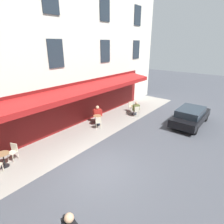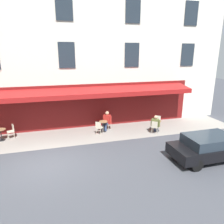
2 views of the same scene
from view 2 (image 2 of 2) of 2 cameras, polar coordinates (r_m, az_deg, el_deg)
The scene contains 14 objects.
ground_plane at distance 11.29m, azimuth -17.50°, elevation -13.39°, with size 70.00×70.00×0.00m, color #42444C.
sidewalk_cafe_terrace at distance 14.59m, azimuth -4.33°, elevation -5.81°, with size 20.50×3.20×0.01m, color gray.
cafe_building_facade at distance 19.79m, azimuth -6.32°, elevation 21.89°, with size 20.00×10.70×15.00m.
cafe_table_near_entrance at distance 14.76m, azimuth -2.36°, elevation -3.49°, with size 0.60×0.60×0.75m.
cafe_chair_cream_corner_left at distance 14.22m, azimuth -3.57°, elevation -4.03°, with size 0.56×0.56×0.91m.
cafe_chair_cream_near_door at distance 15.23m, azimuth -1.00°, elevation -2.63°, with size 0.56×0.56×0.91m.
cafe_table_mid_terrace at distance 15.00m, azimuth -27.92°, elevation -5.08°, with size 0.60×0.60×0.75m.
cafe_chair_cream_kerbside at distance 15.08m, azimuth -25.60°, elevation -4.45°, with size 0.52×0.52×0.91m.
cafe_table_streetside at distance 15.19m, azimuth 12.07°, elevation -3.28°, with size 0.60×0.60×0.75m.
cafe_chair_cream_corner_right at distance 14.58m, azimuth 11.53°, elevation -3.82°, with size 0.56×0.56×0.91m.
cafe_chair_cream_back_row at distance 15.77m, azimuth 12.27°, elevation -2.36°, with size 0.55×0.55×0.91m.
seated_patron_in_red at distance 15.01m, azimuth -1.47°, elevation -2.21°, with size 0.69×0.68×1.37m.
seated_companion_in_olive at distance 14.73m, azimuth 11.75°, elevation -3.04°, with size 0.61×0.62×1.28m.
parked_car_black at distance 12.09m, azimuth 25.20°, elevation -8.46°, with size 4.31×1.82×1.33m.
Camera 2 is at (-0.65, 9.91, 5.38)m, focal length 33.69 mm.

